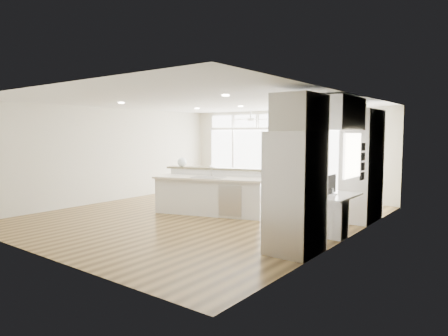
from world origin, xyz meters
The scene contains 24 objects.
floor centered at (0.00, 0.00, -0.01)m, with size 7.00×8.00×0.02m, color #473216.
ceiling centered at (0.00, 0.00, 2.70)m, with size 7.00×8.00×0.02m, color silver.
wall_back centered at (0.00, 4.00, 1.35)m, with size 7.00×0.04×2.70m, color beige.
wall_front centered at (0.00, -4.00, 1.35)m, with size 7.00×0.04×2.70m, color beige.
wall_left centered at (-3.50, 0.00, 1.35)m, with size 0.04×8.00×2.70m, color beige.
wall_right centered at (3.50, 0.00, 1.35)m, with size 0.04×8.00×2.70m, color beige.
glass_wall centered at (0.00, 3.94, 1.05)m, with size 5.80×0.06×2.08m, color white.
transom_row centered at (0.00, 3.94, 2.38)m, with size 5.90×0.06×0.40m, color white.
desk_window centered at (3.46, 0.30, 1.55)m, with size 0.04×0.85×0.85m, color white.
ceiling_fan centered at (-0.50, 2.80, 2.48)m, with size 1.16×1.16×0.32m, color white.
recessed_lights centered at (0.00, 0.20, 2.68)m, with size 3.40×3.00×0.02m, color white.
oven_cabinet centered at (3.17, 1.80, 1.25)m, with size 0.64×1.20×2.50m, color white.
desk_nook centered at (3.13, 0.30, 0.38)m, with size 0.72×1.30×0.76m, color white.
upper_cabinets centered at (3.17, 0.30, 2.35)m, with size 0.64×1.30×0.64m, color white.
refrigerator centered at (3.11, -1.35, 1.00)m, with size 0.76×0.90×2.00m, color #B1B1B6.
fridge_cabinet centered at (3.17, -1.35, 2.30)m, with size 0.64×0.90×0.60m, color white.
framed_photos centered at (3.46, 0.92, 1.40)m, with size 0.06×0.22×0.80m, color black.
kitchen_island centered at (0.01, 0.25, 0.55)m, with size 2.79×1.05×1.11m, color white.
rug centered at (2.45, 0.80, 0.01)m, with size 0.84×0.61×0.01m, color #3D1E13.
office_chair centered at (2.52, -0.35, 0.48)m, with size 0.50×0.46×0.96m, color black.
fishbowl centered at (-1.01, 0.35, 1.22)m, with size 0.23×0.23×0.23m, color white.
monitor centered at (3.05, 0.30, 0.97)m, with size 0.08×0.50×0.41m, color black.
keyboard centered at (2.88, 0.30, 0.77)m, with size 0.11×0.29×0.01m, color silver.
potted_plant centered at (3.17, 1.80, 2.61)m, with size 0.24×0.27×0.21m, color #2E4E21.
Camera 1 is at (6.09, -7.23, 1.97)m, focal length 32.00 mm.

